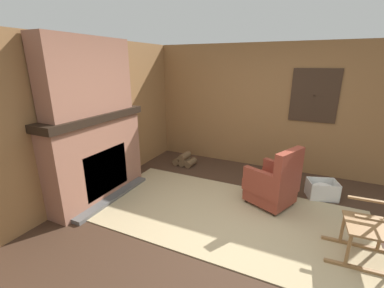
# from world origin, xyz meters

# --- Properties ---
(ground_plane) EXTENTS (14.00, 14.00, 0.00)m
(ground_plane) POSITION_xyz_m (0.00, 0.00, 0.00)
(ground_plane) COLOR #3D281C
(wood_panel_wall_left) EXTENTS (0.06, 5.52, 2.50)m
(wood_panel_wall_left) POSITION_xyz_m (-2.49, 0.00, 1.25)
(wood_panel_wall_left) COLOR olive
(wood_panel_wall_left) RESTS_ON ground
(wood_panel_wall_back) EXTENTS (5.52, 0.09, 2.50)m
(wood_panel_wall_back) POSITION_xyz_m (0.02, 2.49, 1.26)
(wood_panel_wall_back) COLOR olive
(wood_panel_wall_back) RESTS_ON ground
(fireplace_hearth) EXTENTS (0.58, 1.82, 1.39)m
(fireplace_hearth) POSITION_xyz_m (-2.26, 0.00, 0.69)
(fireplace_hearth) COLOR #93604C
(fireplace_hearth) RESTS_ON ground
(chimney_breast) EXTENTS (0.33, 1.51, 1.09)m
(chimney_breast) POSITION_xyz_m (-2.28, 0.00, 1.93)
(chimney_breast) COLOR #93604C
(chimney_breast) RESTS_ON fireplace_hearth
(area_rug) EXTENTS (3.88, 1.96, 0.01)m
(area_rug) POSITION_xyz_m (-0.24, 0.33, 0.01)
(area_rug) COLOR tan
(area_rug) RESTS_ON ground
(armchair) EXTENTS (0.83, 0.81, 0.96)m
(armchair) POSITION_xyz_m (0.34, 0.90, 0.35)
(armchair) COLOR brown
(armchair) RESTS_ON ground
(rocking_chair) EXTENTS (0.82, 0.52, 1.25)m
(rocking_chair) POSITION_xyz_m (1.49, 0.14, 0.42)
(rocking_chair) COLOR olive
(rocking_chair) RESTS_ON ground
(firewood_stack) EXTENTS (0.45, 0.35, 0.27)m
(firewood_stack) POSITION_xyz_m (-1.63, 1.82, 0.10)
(firewood_stack) COLOR brown
(firewood_stack) RESTS_ON ground
(laundry_basket) EXTENTS (0.53, 0.45, 0.29)m
(laundry_basket) POSITION_xyz_m (1.05, 1.49, 0.15)
(laundry_basket) COLOR white
(laundry_basket) RESTS_ON ground
(oil_lamp_vase) EXTENTS (0.12, 0.12, 0.25)m
(oil_lamp_vase) POSITION_xyz_m (-2.31, -0.49, 1.48)
(oil_lamp_vase) COLOR silver
(oil_lamp_vase) RESTS_ON fireplace_hearth
(storage_case) EXTENTS (0.13, 0.24, 0.13)m
(storage_case) POSITION_xyz_m (-2.31, 0.14, 1.45)
(storage_case) COLOR black
(storage_case) RESTS_ON fireplace_hearth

